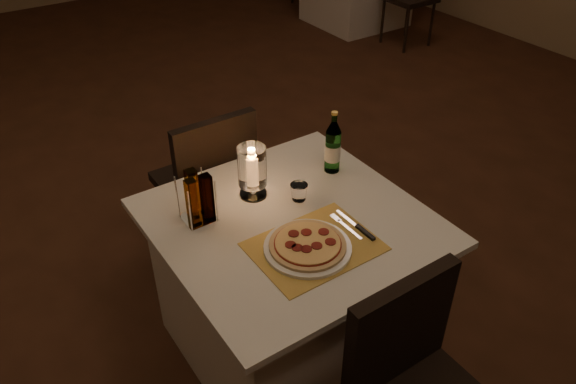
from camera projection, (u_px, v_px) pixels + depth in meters
floor at (235, 235)px, 3.27m from camera, size 8.00×10.00×0.02m
main_table at (291, 287)px, 2.39m from camera, size 1.00×1.00×0.74m
chair_near at (416, 380)px, 1.81m from camera, size 0.42×0.42×0.90m
chair_far at (209, 176)px, 2.77m from camera, size 0.42×0.42×0.90m
placemat at (314, 246)px, 2.05m from camera, size 0.45×0.34×0.00m
plate at (308, 248)px, 2.03m from camera, size 0.32×0.32×0.01m
pizza at (308, 244)px, 2.02m from camera, size 0.28×0.28×0.02m
fork at (344, 225)px, 2.14m from camera, size 0.02×0.18×0.00m
knife at (361, 229)px, 2.11m from camera, size 0.02×0.22×0.01m
tumbler at (299, 192)px, 2.26m from camera, size 0.07×0.07×0.07m
water_bottle at (333, 148)px, 2.40m from camera, size 0.07×0.07×0.28m
hurricane_candle at (252, 168)px, 2.23m from camera, size 0.12×0.12×0.22m
cruet_caddy at (198, 199)px, 2.12m from camera, size 0.12×0.12×0.21m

